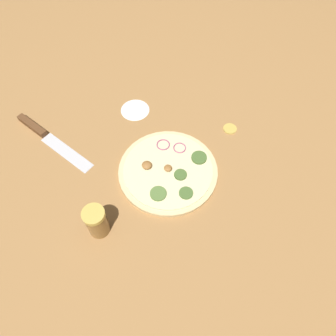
{
  "coord_description": "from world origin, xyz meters",
  "views": [
    {
      "loc": [
        -0.24,
        0.41,
        0.77
      ],
      "look_at": [
        0.0,
        0.0,
        0.02
      ],
      "focal_mm": 35.0,
      "sensor_mm": 36.0,
      "label": 1
    }
  ],
  "objects_px": {
    "spice_jar": "(97,222)",
    "loose_cap": "(230,128)",
    "pizza": "(168,171)",
    "knife": "(42,133)"
  },
  "relations": [
    {
      "from": "spice_jar",
      "to": "loose_cap",
      "type": "distance_m",
      "value": 0.48
    },
    {
      "from": "knife",
      "to": "spice_jar",
      "type": "xyz_separation_m",
      "value": [
        -0.33,
        0.16,
        0.04
      ]
    },
    {
      "from": "pizza",
      "to": "spice_jar",
      "type": "distance_m",
      "value": 0.24
    },
    {
      "from": "pizza",
      "to": "spice_jar",
      "type": "relative_size",
      "value": 2.88
    },
    {
      "from": "pizza",
      "to": "loose_cap",
      "type": "distance_m",
      "value": 0.24
    },
    {
      "from": "pizza",
      "to": "knife",
      "type": "bearing_deg",
      "value": 10.28
    },
    {
      "from": "pizza",
      "to": "knife",
      "type": "distance_m",
      "value": 0.4
    },
    {
      "from": "pizza",
      "to": "spice_jar",
      "type": "xyz_separation_m",
      "value": [
        0.06,
        0.23,
        0.04
      ]
    },
    {
      "from": "loose_cap",
      "to": "knife",
      "type": "bearing_deg",
      "value": 31.88
    },
    {
      "from": "spice_jar",
      "to": "loose_cap",
      "type": "bearing_deg",
      "value": -108.2
    }
  ]
}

